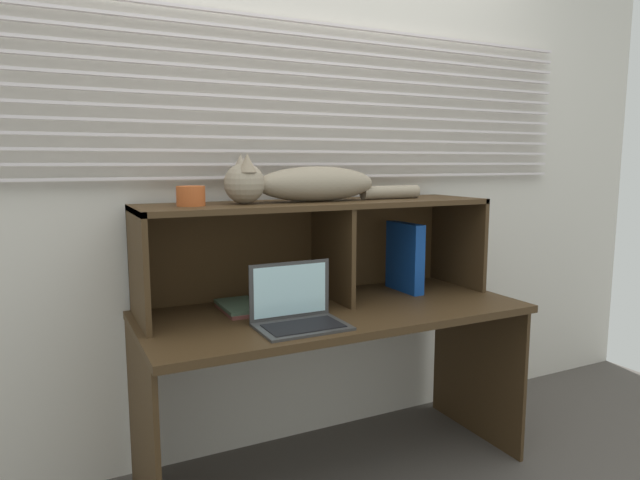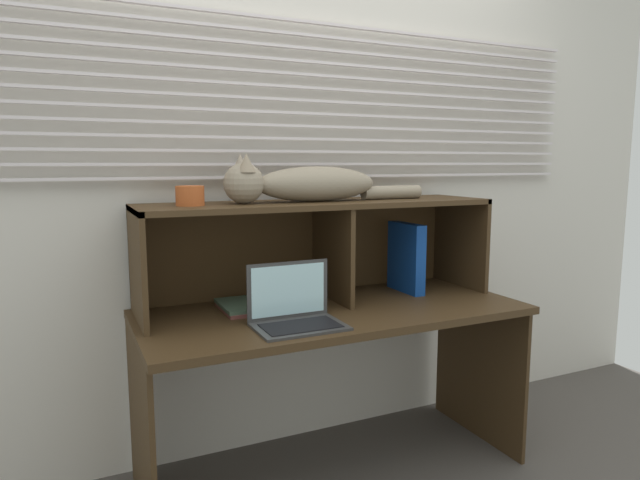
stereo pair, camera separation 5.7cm
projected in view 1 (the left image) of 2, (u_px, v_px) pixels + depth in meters
back_panel_with_blinds at (296, 168)px, 2.47m from camera, size 4.40×0.08×2.50m
desk at (334, 339)px, 2.24m from camera, size 1.54×0.67×0.70m
hutch_shelf_unit at (318, 229)px, 2.33m from camera, size 1.48×0.39×0.42m
cat at (304, 184)px, 2.23m from camera, size 0.89×0.17×0.19m
laptop at (298, 312)px, 1.98m from camera, size 0.32×0.22×0.22m
binder_upright at (405, 257)px, 2.50m from camera, size 0.05×0.23×0.31m
book_stack at (240, 307)px, 2.18m from camera, size 0.15×0.25×0.03m
small_basket at (191, 196)px, 2.04m from camera, size 0.11×0.11×0.07m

